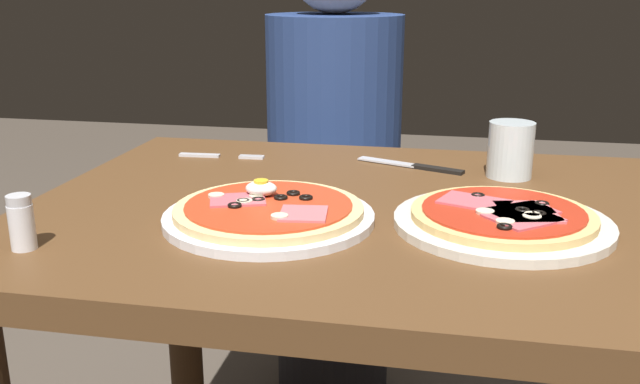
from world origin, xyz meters
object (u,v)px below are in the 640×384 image
fork (215,156)px  diner_person (334,190)px  water_glass_far (510,153)px  dining_table (385,293)px  knife (417,166)px  pizza_foreground (269,213)px  salt_shaker (21,223)px  pizza_across_left (503,219)px

fork → diner_person: (0.14, 0.44, -0.19)m
fork → water_glass_far: bearing=-3.7°
diner_person → dining_table: bearing=106.5°
knife → water_glass_far: bearing=-10.4°
pizza_foreground → diner_person: (-0.05, 0.76, -0.19)m
pizza_foreground → fork: (-0.19, 0.33, -0.01)m
dining_table → pizza_foreground: (-0.15, -0.10, 0.15)m
salt_shaker → pizza_across_left: bearing=18.4°
fork → pizza_foreground: bearing=-59.6°
fork → knife: 0.37m
water_glass_far → fork: bearing=176.3°
dining_table → pizza_across_left: size_ratio=3.68×
pizza_foreground → fork: size_ratio=1.78×
dining_table → knife: knife is taller
diner_person → fork: bearing=71.8°
pizza_across_left → water_glass_far: (0.02, 0.26, 0.03)m
salt_shaker → diner_person: diner_person is taller
water_glass_far → fork: size_ratio=0.57×
dining_table → fork: size_ratio=6.53×
pizza_foreground → diner_person: 0.79m
dining_table → salt_shaker: (-0.41, -0.25, 0.17)m
dining_table → salt_shaker: size_ratio=15.40×
pizza_foreground → fork: bearing=120.4°
pizza_across_left → knife: (-0.13, 0.29, -0.01)m
water_glass_far → dining_table: bearing=-132.7°
water_glass_far → knife: water_glass_far is taller
pizza_foreground → fork: 0.38m
water_glass_far → salt_shaker: (-0.59, -0.45, -0.01)m
pizza_across_left → pizza_foreground: bearing=-173.2°
fork → knife: bearing=-0.9°
dining_table → water_glass_far: water_glass_far is taller
water_glass_far → salt_shaker: size_ratio=1.35×
pizza_across_left → salt_shaker: salt_shaker is taller
dining_table → water_glass_far: 0.32m
pizza_across_left → diner_person: bearing=115.8°
knife → diner_person: (-0.22, 0.44, -0.19)m
water_glass_far → fork: water_glass_far is taller
salt_shaker → fork: bearing=81.9°
fork → knife: knife is taller
pizza_across_left → diner_person: 0.83m
dining_table → fork: fork is taller
pizza_foreground → knife: bearing=61.4°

